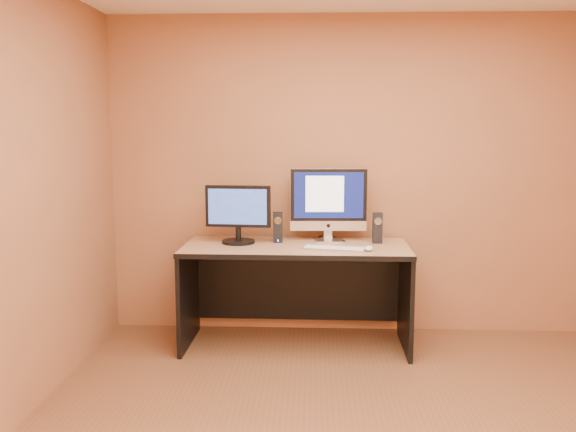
{
  "coord_description": "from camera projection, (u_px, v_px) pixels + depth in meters",
  "views": [
    {
      "loc": [
        -0.32,
        -3.02,
        1.7
      ],
      "look_at": [
        -0.51,
        1.47,
        1.04
      ],
      "focal_mm": 38.0,
      "sensor_mm": 36.0,
      "label": 1
    }
  ],
  "objects": [
    {
      "name": "imac",
      "position": [
        329.0,
        204.0,
        4.82
      ],
      "size": [
        0.62,
        0.25,
        0.59
      ],
      "primitive_type": null,
      "rotation": [
        0.0,
        0.0,
        0.04
      ],
      "color": "#B7B7BC",
      "rests_on": "desk"
    },
    {
      "name": "cable_a",
      "position": [
        338.0,
        239.0,
        4.94
      ],
      "size": [
        0.11,
        0.22,
        0.01
      ],
      "primitive_type": "cylinder",
      "rotation": [
        1.57,
        0.0,
        0.43
      ],
      "color": "black",
      "rests_on": "desk"
    },
    {
      "name": "mouse",
      "position": [
        369.0,
        248.0,
        4.48
      ],
      "size": [
        0.08,
        0.12,
        0.04
      ],
      "primitive_type": "ellipsoid",
      "rotation": [
        0.0,
        0.0,
        -0.21
      ],
      "color": "white",
      "rests_on": "desk"
    },
    {
      "name": "keyboard",
      "position": [
        334.0,
        248.0,
        4.52
      ],
      "size": [
        0.48,
        0.21,
        0.02
      ],
      "primitive_type": "cube",
      "rotation": [
        0.0,
        0.0,
        -0.2
      ],
      "color": "#BDBCC1",
      "rests_on": "desk"
    },
    {
      "name": "speaker_right",
      "position": [
        377.0,
        228.0,
        4.77
      ],
      "size": [
        0.07,
        0.08,
        0.24
      ],
      "primitive_type": null,
      "rotation": [
        0.0,
        0.0,
        -0.01
      ],
      "color": "black",
      "rests_on": "desk"
    },
    {
      "name": "cable_b",
      "position": [
        318.0,
        237.0,
        5.0
      ],
      "size": [
        0.07,
        0.19,
        0.01
      ],
      "primitive_type": "cylinder",
      "rotation": [
        1.57,
        0.0,
        -0.33
      ],
      "color": "black",
      "rests_on": "desk"
    },
    {
      "name": "speaker_left",
      "position": [
        278.0,
        227.0,
        4.8
      ],
      "size": [
        0.08,
        0.08,
        0.24
      ],
      "primitive_type": null,
      "rotation": [
        0.0,
        0.0,
        0.08
      ],
      "color": "black",
      "rests_on": "desk"
    },
    {
      "name": "second_monitor",
      "position": [
        238.0,
        215.0,
        4.74
      ],
      "size": [
        0.54,
        0.3,
        0.45
      ],
      "primitive_type": null,
      "rotation": [
        0.0,
        0.0,
        -0.08
      ],
      "color": "black",
      "rests_on": "desk"
    },
    {
      "name": "desk",
      "position": [
        296.0,
        296.0,
        4.73
      ],
      "size": [
        1.74,
        0.78,
        0.8
      ],
      "primitive_type": null,
      "rotation": [
        0.0,
        0.0,
        -0.01
      ],
      "color": "#A97754",
      "rests_on": "ground"
    },
    {
      "name": "walls",
      "position": [
        377.0,
        208.0,
        3.03
      ],
      "size": [
        4.0,
        4.0,
        2.6
      ],
      "primitive_type": null,
      "color": "#9F6240",
      "rests_on": "ground"
    }
  ]
}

